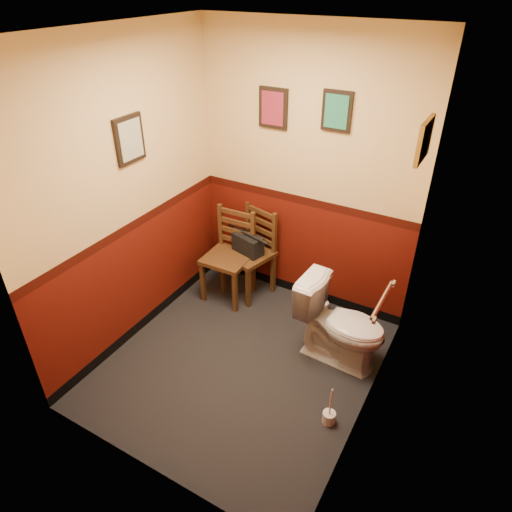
% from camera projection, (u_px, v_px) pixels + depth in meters
% --- Properties ---
extents(floor, '(2.20, 2.40, 0.00)m').
position_uv_depth(floor, '(242.00, 362.00, 4.11)').
color(floor, black).
rests_on(floor, ground).
extents(ceiling, '(2.20, 2.40, 0.00)m').
position_uv_depth(ceiling, '(235.00, 31.00, 2.67)').
color(ceiling, silver).
rests_on(ceiling, ground).
extents(wall_back, '(2.20, 0.00, 2.70)m').
position_uv_depth(wall_back, '(306.00, 177.00, 4.27)').
color(wall_back, '#501008').
rests_on(wall_back, ground).
extents(wall_front, '(2.20, 0.00, 2.70)m').
position_uv_depth(wall_front, '(126.00, 325.00, 2.51)').
color(wall_front, '#501008').
rests_on(wall_front, ground).
extents(wall_left, '(0.00, 2.40, 2.70)m').
position_uv_depth(wall_left, '(128.00, 200.00, 3.85)').
color(wall_left, '#501008').
rests_on(wall_left, ground).
extents(wall_right, '(0.00, 2.40, 2.70)m').
position_uv_depth(wall_right, '(385.00, 273.00, 2.93)').
color(wall_right, '#501008').
rests_on(wall_right, ground).
extents(grab_bar, '(0.05, 0.56, 0.06)m').
position_uv_depth(grab_bar, '(383.00, 300.00, 3.34)').
color(grab_bar, silver).
rests_on(grab_bar, wall_right).
extents(framed_print_back_a, '(0.28, 0.04, 0.36)m').
position_uv_depth(framed_print_back_a, '(273.00, 108.00, 4.08)').
color(framed_print_back_a, black).
rests_on(framed_print_back_a, wall_back).
extents(framed_print_back_b, '(0.26, 0.04, 0.34)m').
position_uv_depth(framed_print_back_b, '(337.00, 111.00, 3.81)').
color(framed_print_back_b, black).
rests_on(framed_print_back_b, wall_back).
extents(framed_print_left, '(0.04, 0.30, 0.38)m').
position_uv_depth(framed_print_left, '(130.00, 140.00, 3.65)').
color(framed_print_left, black).
rests_on(framed_print_left, wall_left).
extents(framed_print_right, '(0.04, 0.34, 0.28)m').
position_uv_depth(framed_print_right, '(424.00, 140.00, 3.01)').
color(framed_print_right, olive).
rests_on(framed_print_right, wall_right).
extents(toilet, '(0.81, 0.48, 0.78)m').
position_uv_depth(toilet, '(341.00, 325.00, 3.96)').
color(toilet, white).
rests_on(toilet, floor).
extents(toilet_brush, '(0.10, 0.10, 0.37)m').
position_uv_depth(toilet_brush, '(329.00, 417.00, 3.54)').
color(toilet_brush, silver).
rests_on(toilet_brush, floor).
extents(chair_left, '(0.46, 0.46, 0.96)m').
position_uv_depth(chair_left, '(230.00, 256.00, 4.73)').
color(chair_left, brown).
rests_on(chair_left, floor).
extents(chair_right, '(0.54, 0.54, 0.95)m').
position_uv_depth(chair_right, '(251.00, 253.00, 4.80)').
color(chair_right, brown).
rests_on(chair_right, floor).
extents(handbag, '(0.35, 0.24, 0.24)m').
position_uv_depth(handbag, '(248.00, 244.00, 4.71)').
color(handbag, black).
rests_on(handbag, chair_right).
extents(tp_stack, '(0.21, 0.13, 0.27)m').
position_uv_depth(tp_stack, '(319.00, 300.00, 4.71)').
color(tp_stack, silver).
rests_on(tp_stack, floor).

